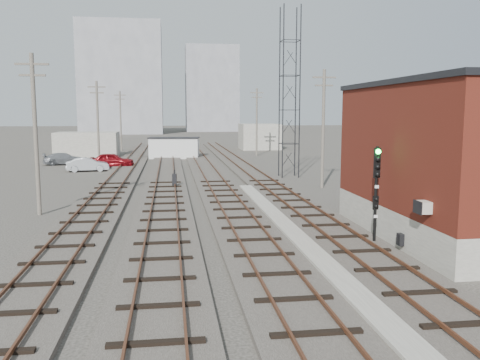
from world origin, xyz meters
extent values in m
plane|color=#282621|center=(0.00, 60.00, 0.00)|extent=(320.00, 320.00, 0.00)
cube|color=#332D28|center=(2.50, 39.00, 0.10)|extent=(3.20, 90.00, 0.20)
cube|color=#4C2816|center=(1.78, 39.00, 0.33)|extent=(0.07, 90.00, 0.12)
cube|color=#4C2816|center=(3.22, 39.00, 0.33)|extent=(0.07, 90.00, 0.12)
cube|color=#332D28|center=(-1.50, 39.00, 0.10)|extent=(3.20, 90.00, 0.20)
cube|color=#4C2816|center=(-2.22, 39.00, 0.33)|extent=(0.07, 90.00, 0.12)
cube|color=#4C2816|center=(-0.78, 39.00, 0.33)|extent=(0.07, 90.00, 0.12)
cube|color=#332D28|center=(-5.50, 39.00, 0.10)|extent=(3.20, 90.00, 0.20)
cube|color=#4C2816|center=(-6.22, 39.00, 0.33)|extent=(0.07, 90.00, 0.12)
cube|color=#4C2816|center=(-4.78, 39.00, 0.33)|extent=(0.07, 90.00, 0.12)
cube|color=#332D28|center=(-9.50, 39.00, 0.10)|extent=(3.20, 90.00, 0.20)
cube|color=#4C2816|center=(-10.22, 39.00, 0.33)|extent=(0.07, 90.00, 0.12)
cube|color=#4C2816|center=(-8.78, 39.00, 0.33)|extent=(0.07, 90.00, 0.12)
cube|color=gray|center=(0.50, 14.00, 0.13)|extent=(0.90, 28.00, 0.26)
cube|color=gray|center=(7.50, 12.00, 0.75)|extent=(6.00, 12.00, 1.50)
cube|color=#5D1D16|center=(7.50, 12.00, 4.25)|extent=(6.00, 12.00, 5.50)
cube|color=black|center=(7.50, 12.00, 7.10)|extent=(6.20, 12.20, 0.25)
cube|color=beige|center=(4.28, 8.00, 2.25)|extent=(0.45, 0.62, 0.45)
cube|color=black|center=(4.40, 10.00, 0.50)|extent=(0.20, 0.35, 0.50)
cylinder|color=black|center=(4.75, 34.25, 7.50)|extent=(0.10, 0.10, 15.00)
cylinder|color=black|center=(6.25, 34.25, 7.50)|extent=(0.10, 0.10, 15.00)
cylinder|color=black|center=(4.75, 35.75, 7.50)|extent=(0.10, 0.10, 15.00)
cylinder|color=black|center=(6.25, 35.75, 7.50)|extent=(0.10, 0.10, 15.00)
cylinder|color=#595147|center=(-12.50, 20.00, 4.50)|extent=(0.24, 0.24, 9.00)
cube|color=#595147|center=(-12.50, 20.00, 8.40)|extent=(1.80, 0.12, 0.12)
cube|color=#595147|center=(-12.50, 20.00, 7.80)|extent=(1.40, 0.12, 0.12)
cylinder|color=#595147|center=(-12.50, 45.00, 4.50)|extent=(0.24, 0.24, 9.00)
cube|color=#595147|center=(-12.50, 45.00, 8.40)|extent=(1.80, 0.12, 0.12)
cube|color=#595147|center=(-12.50, 45.00, 7.80)|extent=(1.40, 0.12, 0.12)
cylinder|color=#595147|center=(-12.50, 70.00, 4.50)|extent=(0.24, 0.24, 9.00)
cube|color=#595147|center=(-12.50, 70.00, 8.40)|extent=(1.80, 0.12, 0.12)
cube|color=#595147|center=(-12.50, 70.00, 7.80)|extent=(1.40, 0.12, 0.12)
cylinder|color=#595147|center=(6.50, 28.00, 4.50)|extent=(0.24, 0.24, 9.00)
cube|color=#595147|center=(6.50, 28.00, 8.40)|extent=(1.80, 0.12, 0.12)
cube|color=#595147|center=(6.50, 28.00, 7.80)|extent=(1.40, 0.12, 0.12)
cylinder|color=#595147|center=(6.50, 58.00, 4.50)|extent=(0.24, 0.24, 9.00)
cube|color=#595147|center=(6.50, 58.00, 8.40)|extent=(1.80, 0.12, 0.12)
cube|color=#595147|center=(6.50, 58.00, 7.80)|extent=(1.40, 0.12, 0.12)
cube|color=gray|center=(-18.00, 135.00, 15.00)|extent=(22.00, 14.00, 30.00)
cube|color=gray|center=(8.00, 150.00, 13.00)|extent=(16.00, 12.00, 26.00)
cube|color=gray|center=(-16.00, 60.00, 1.60)|extent=(8.00, 5.00, 3.20)
cube|color=gray|center=(9.00, 70.00, 2.00)|extent=(6.00, 6.00, 4.00)
cube|color=gray|center=(3.70, 11.06, 0.05)|extent=(0.40, 0.40, 0.10)
cylinder|color=black|center=(3.70, 11.06, 2.17)|extent=(0.13, 0.13, 4.34)
cube|color=black|center=(3.70, 11.04, 3.63)|extent=(0.28, 0.10, 1.30)
sphere|color=#0CE533|center=(3.70, 10.95, 4.12)|extent=(0.22, 0.22, 0.22)
sphere|color=black|center=(3.70, 10.95, 3.79)|extent=(0.22, 0.22, 0.22)
sphere|color=black|center=(3.70, 10.95, 3.47)|extent=(0.22, 0.22, 0.22)
sphere|color=black|center=(3.70, 10.95, 3.14)|extent=(0.22, 0.22, 0.22)
cube|color=black|center=(3.70, 11.04, 1.90)|extent=(0.24, 0.09, 0.60)
cube|color=white|center=(3.70, 10.98, 2.60)|extent=(0.17, 0.02, 0.13)
cube|color=white|center=(3.70, 10.98, 1.30)|extent=(0.17, 0.02, 0.13)
cube|color=black|center=(-4.81, 29.06, 0.63)|extent=(0.36, 0.36, 1.04)
cylinder|color=black|center=(-4.81, 29.06, 1.30)|extent=(0.08, 0.08, 0.31)
cube|color=silver|center=(-4.58, 55.39, 1.28)|extent=(6.40, 3.30, 2.55)
cube|color=black|center=(-4.58, 55.39, 2.61)|extent=(6.63, 3.53, 0.12)
imported|color=maroon|center=(-11.20, 45.26, 0.78)|extent=(4.60, 1.94, 1.55)
imported|color=#B2B6BA|center=(-13.20, 41.84, 0.67)|extent=(4.26, 2.02, 1.35)
imported|color=slate|center=(-16.78, 48.90, 0.66)|extent=(4.85, 2.75, 1.33)
camera|label=1|loc=(-5.08, -9.60, 5.76)|focal=38.00mm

